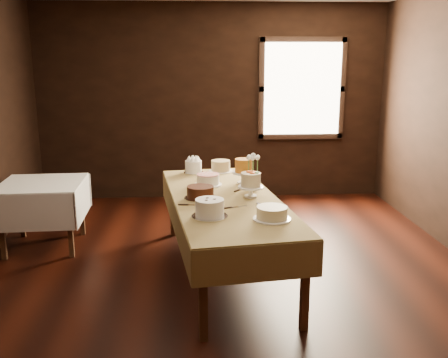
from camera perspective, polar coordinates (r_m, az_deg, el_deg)
floor at (r=4.71m, az=0.15°, el=-11.88°), size 5.00×6.00×0.01m
wall_back at (r=7.27m, az=-1.37°, el=8.70°), size 5.00×0.02×2.80m
wall_front at (r=1.42m, az=8.17°, el=-13.07°), size 5.00×0.02×2.80m
window at (r=7.36m, az=8.96°, el=10.17°), size 1.10×0.05×1.30m
display_table at (r=4.69m, az=0.08°, el=-2.77°), size 1.28×2.57×0.76m
side_table at (r=5.73m, az=-20.18°, el=-1.21°), size 0.90×0.90×0.73m
cake_meringue at (r=5.64m, az=-3.53°, el=1.36°), size 0.26×0.26×0.14m
cake_speckled at (r=5.71m, az=-0.38°, el=1.46°), size 0.27×0.27×0.13m
cake_lattice at (r=5.10m, az=-1.86°, el=-0.16°), size 0.29×0.29×0.11m
cake_caramel at (r=5.16m, az=2.25°, el=0.74°), size 0.24×0.24×0.27m
cake_chocolate at (r=4.62m, az=-2.73°, el=-1.59°), size 0.35×0.35×0.12m
cake_flowers at (r=4.66m, az=3.09°, el=-0.83°), size 0.24×0.24×0.25m
cake_swirl at (r=4.08m, az=-1.66°, el=-3.43°), size 0.32×0.32×0.15m
cake_cream at (r=4.04m, az=5.53°, el=-3.97°), size 0.31×0.31×0.11m
cake_server_a at (r=4.37m, az=1.81°, el=-3.18°), size 0.24×0.10×0.01m
cake_server_b at (r=4.36m, az=5.22°, el=-3.29°), size 0.15×0.21×0.01m
cake_server_d at (r=4.98m, az=2.23°, el=-1.07°), size 0.17×0.21×0.01m
cake_server_e at (r=4.42m, az=-3.15°, el=-3.01°), size 0.24×0.05×0.01m
flower_vase at (r=4.94m, az=3.33°, el=-0.39°), size 0.18×0.18×0.14m
flower_bouquet at (r=4.89m, az=3.36°, el=1.79°), size 0.14×0.14×0.20m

